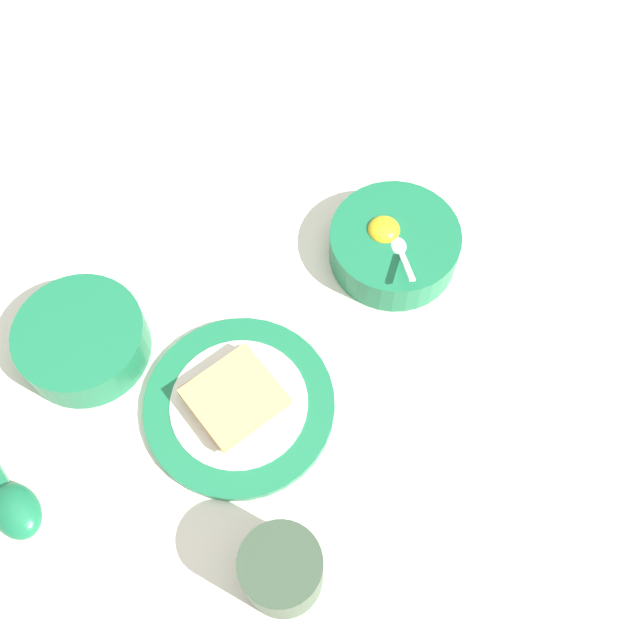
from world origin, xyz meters
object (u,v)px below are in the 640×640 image
toast_plate (239,405)px  drinking_cup (282,570)px  toast_sandwich (234,396)px  congee_bowl (82,340)px  egg_bowl (394,244)px  soup_spoon (11,501)px

toast_plate → drinking_cup: size_ratio=2.39×
toast_sandwich → toast_plate: bearing=-127.4°
toast_plate → toast_sandwich: toast_sandwich is taller
congee_bowl → egg_bowl: bearing=-78.0°
congee_bowl → toast_plate: bearing=-119.0°
drinking_cup → toast_plate: bearing=8.7°
toast_sandwich → egg_bowl: bearing=-50.7°
toast_plate → soup_spoon: 0.26m
toast_sandwich → drinking_cup: 0.20m
congee_bowl → drinking_cup: 0.35m
egg_bowl → drinking_cup: bearing=154.1°
toast_plate → egg_bowl: bearing=-49.8°
egg_bowl → toast_plate: egg_bowl is taller
egg_bowl → toast_sandwich: bearing=129.3°
drinking_cup → congee_bowl: bearing=35.0°
egg_bowl → soup_spoon: 0.52m
congee_bowl → toast_sandwich: bearing=-118.8°
egg_bowl → toast_plate: 0.27m
toast_sandwich → drinking_cup: (-0.20, -0.03, 0.02)m
toast_plate → congee_bowl: (0.10, 0.17, 0.02)m
egg_bowl → toast_sandwich: size_ratio=1.28×
toast_sandwich → congee_bowl: congee_bowl is taller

